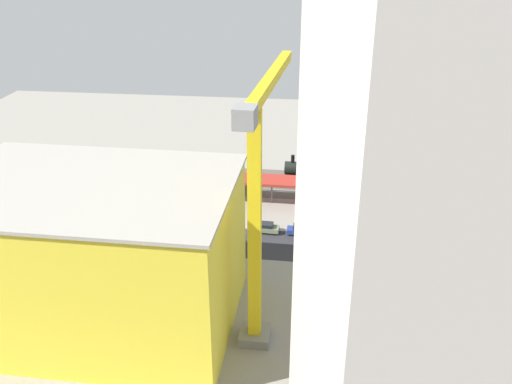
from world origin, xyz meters
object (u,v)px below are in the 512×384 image
traffic_light (218,231)px  parked_car_0 (396,238)px  passenger_coach (451,170)px  box_truck_1 (128,235)px  locomotive (325,172)px  freight_coach_far (195,170)px  parked_car_2 (301,230)px  street_tree_1 (450,238)px  construction_building (97,256)px  street_tree_4 (158,221)px  parked_car_1 (350,233)px  street_tree_0 (76,223)px  street_tree_3 (181,228)px  tower_crane (260,190)px  platform_canopy_near (225,178)px  parked_car_3 (265,228)px  parked_car_4 (221,225)px  box_truck_0 (180,241)px  parked_car_5 (182,223)px

traffic_light → parked_car_0: bearing=-164.8°
passenger_coach → parked_car_0: passenger_coach is taller
box_truck_1 → traffic_light: 14.58m
locomotive → freight_coach_far: (24.57, 5.30, 1.47)m
parked_car_2 → street_tree_1: (-20.96, 7.79, 4.56)m
freight_coach_far → box_truck_1: freight_coach_far is taller
passenger_coach → construction_building: construction_building is taller
locomotive → street_tree_4: bearing=50.4°
street_tree_4 → traffic_light: (-8.98, 0.18, -1.08)m
parked_car_1 → street_tree_4: (28.68, 7.65, 4.49)m
freight_coach_far → parked_car_2: (-20.86, 16.86, -2.46)m
street_tree_0 → street_tree_4: size_ratio=0.87×
parked_car_2 → street_tree_0: street_tree_0 is taller
street_tree_4 → traffic_light: size_ratio=1.34×
street_tree_0 → street_tree_3: (-15.62, -1.02, -0.38)m
freight_coach_far → traffic_light: size_ratio=2.66×
box_truck_1 → street_tree_1: bearing=178.5°
parked_car_0 → construction_building: bearing=31.2°
parked_car_1 → tower_crane: (11.92, 23.00, 17.55)m
tower_crane → street_tree_0: bearing=-25.1°
platform_canopy_near → street_tree_3: street_tree_3 is taller
box_truck_1 → platform_canopy_near: bearing=-124.5°
freight_coach_far → parked_car_3: bearing=132.1°
passenger_coach → street_tree_0: size_ratio=2.34×
box_truck_1 → street_tree_0: bearing=23.6°
parked_car_4 → box_truck_1: (13.22, 6.79, 1.04)m
traffic_light → street_tree_0: bearing=4.6°
locomotive → passenger_coach: bearing=-180.0°
tower_crane → box_truck_0: size_ratio=3.08×
platform_canopy_near → box_truck_0: size_ratio=5.73×
parked_car_5 → box_truck_1: (6.68, 6.78, 1.06)m
parked_car_3 → street_tree_1: size_ratio=0.57×
passenger_coach → parked_car_2: bearing=39.1°
parked_car_0 → tower_crane: 34.32m
box_truck_1 → traffic_light: bearing=175.0°
parked_car_0 → tower_crane: (19.05, 22.46, 17.62)m
parked_car_2 → locomotive: bearing=-99.5°
street_tree_0 → construction_building: bearing=123.0°
tower_crane → street_tree_0: size_ratio=4.06×
tower_crane → box_truck_0: tower_crane is taller
freight_coach_far → tower_crane: (-16.71, 39.84, 15.15)m
street_tree_3 → freight_coach_far: bearing=-82.1°
parked_car_2 → street_tree_3: size_ratio=0.67×
street_tree_1 → street_tree_4: (41.87, -0.15, 0.01)m
freight_coach_far → construction_building: construction_building is taller
locomotive → tower_crane: 48.74m
parked_car_0 → parked_car_5: size_ratio=0.99×
parked_car_5 → construction_building: construction_building is taller
passenger_coach → construction_building: bearing=42.1°
construction_building → parked_car_5: bearing=-98.5°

